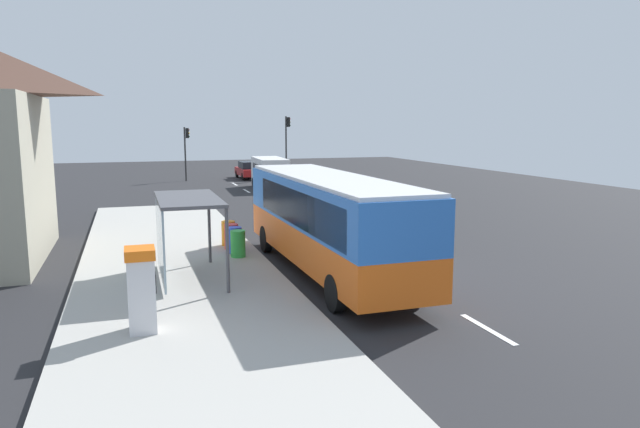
% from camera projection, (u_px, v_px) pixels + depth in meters
% --- Properties ---
extents(ground_plane, '(56.00, 92.00, 0.04)m').
position_uv_depth(ground_plane, '(277.00, 211.00, 32.64)').
color(ground_plane, '#262628').
extents(sidewalk_platform, '(6.20, 30.00, 0.18)m').
position_uv_depth(sidewalk_platform, '(176.00, 268.00, 19.39)').
color(sidewalk_platform, '#ADAAA3').
rests_on(sidewalk_platform, ground).
extents(lane_stripe_seg_0, '(0.16, 2.20, 0.01)m').
position_uv_depth(lane_stripe_seg_0, '(488.00, 329.00, 13.94)').
color(lane_stripe_seg_0, silver).
rests_on(lane_stripe_seg_0, ground).
extents(lane_stripe_seg_1, '(0.16, 2.20, 0.01)m').
position_uv_depth(lane_stripe_seg_1, '(397.00, 277.00, 18.63)').
color(lane_stripe_seg_1, silver).
rests_on(lane_stripe_seg_1, ground).
extents(lane_stripe_seg_2, '(0.16, 2.20, 0.01)m').
position_uv_depth(lane_stripe_seg_2, '(343.00, 246.00, 23.33)').
color(lane_stripe_seg_2, silver).
rests_on(lane_stripe_seg_2, ground).
extents(lane_stripe_seg_3, '(0.16, 2.20, 0.01)m').
position_uv_depth(lane_stripe_seg_3, '(307.00, 225.00, 28.02)').
color(lane_stripe_seg_3, silver).
rests_on(lane_stripe_seg_3, ground).
extents(lane_stripe_seg_4, '(0.16, 2.20, 0.01)m').
position_uv_depth(lane_stripe_seg_4, '(281.00, 211.00, 32.72)').
color(lane_stripe_seg_4, silver).
rests_on(lane_stripe_seg_4, ground).
extents(lane_stripe_seg_5, '(0.16, 2.20, 0.01)m').
position_uv_depth(lane_stripe_seg_5, '(262.00, 200.00, 37.41)').
color(lane_stripe_seg_5, silver).
rests_on(lane_stripe_seg_5, ground).
extents(lane_stripe_seg_6, '(0.16, 2.20, 0.01)m').
position_uv_depth(lane_stripe_seg_6, '(247.00, 191.00, 42.10)').
color(lane_stripe_seg_6, silver).
rests_on(lane_stripe_seg_6, ground).
extents(lane_stripe_seg_7, '(0.16, 2.20, 0.01)m').
position_uv_depth(lane_stripe_seg_7, '(235.00, 184.00, 46.80)').
color(lane_stripe_seg_7, silver).
rests_on(lane_stripe_seg_7, ground).
extents(bus, '(2.66, 11.04, 3.21)m').
position_uv_depth(bus, '(328.00, 218.00, 18.79)').
color(bus, orange).
rests_on(bus, ground).
extents(white_van, '(2.25, 5.29, 2.30)m').
position_uv_depth(white_van, '(270.00, 171.00, 43.37)').
color(white_van, white).
rests_on(white_van, ground).
extents(sedan_near, '(1.85, 4.40, 1.52)m').
position_uv_depth(sedan_near, '(249.00, 170.00, 51.35)').
color(sedan_near, '#A51919').
rests_on(sedan_near, ground).
extents(ticket_machine, '(0.66, 0.76, 1.94)m').
position_uv_depth(ticket_machine, '(141.00, 289.00, 13.17)').
color(ticket_machine, silver).
rests_on(ticket_machine, sidewalk_platform).
extents(recycling_bin_green, '(0.52, 0.52, 0.95)m').
position_uv_depth(recycling_bin_green, '(238.00, 244.00, 20.60)').
color(recycling_bin_green, green).
rests_on(recycling_bin_green, sidewalk_platform).
extents(recycling_bin_blue, '(0.52, 0.52, 0.95)m').
position_uv_depth(recycling_bin_blue, '(235.00, 240.00, 21.26)').
color(recycling_bin_blue, blue).
rests_on(recycling_bin_blue, sidewalk_platform).
extents(recycling_bin_red, '(0.52, 0.52, 0.95)m').
position_uv_depth(recycling_bin_red, '(231.00, 236.00, 21.92)').
color(recycling_bin_red, red).
rests_on(recycling_bin_red, sidewalk_platform).
extents(recycling_bin_orange, '(0.52, 0.52, 0.95)m').
position_uv_depth(recycling_bin_orange, '(228.00, 233.00, 22.58)').
color(recycling_bin_orange, orange).
rests_on(recycling_bin_orange, sidewalk_platform).
extents(traffic_light_near_side, '(0.49, 0.28, 5.45)m').
position_uv_depth(traffic_light_near_side, '(287.00, 138.00, 50.86)').
color(traffic_light_near_side, '#2D2D2D').
rests_on(traffic_light_near_side, ground).
extents(traffic_light_far_side, '(0.49, 0.28, 4.53)m').
position_uv_depth(traffic_light_far_side, '(186.00, 145.00, 49.06)').
color(traffic_light_far_side, '#2D2D2D').
rests_on(traffic_light_far_side, ground).
extents(bus_shelter, '(1.80, 4.00, 2.50)m').
position_uv_depth(bus_shelter, '(178.00, 217.00, 17.45)').
color(bus_shelter, '#4C4C51').
rests_on(bus_shelter, sidewalk_platform).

